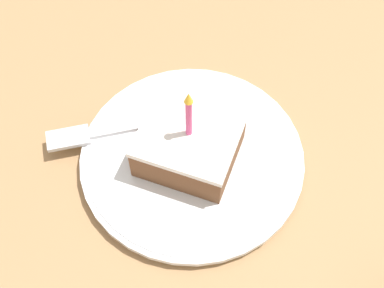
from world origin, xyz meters
TOP-DOWN VIEW (x-y plane):
  - ground_plane at (0.00, 0.00)m, footprint 2.40×2.40m
  - plate at (-0.01, -0.03)m, footprint 0.23×0.23m
  - cake_slice at (-0.01, -0.03)m, footprint 0.09×0.10m
  - fork at (-0.02, -0.11)m, footprint 0.12×0.17m

SIDE VIEW (x-z plane):
  - ground_plane at x=0.00m, z-range -0.04..0.00m
  - plate at x=-0.01m, z-range 0.00..0.02m
  - fork at x=-0.02m, z-range 0.02..0.02m
  - cake_slice at x=-0.01m, z-range -0.02..0.09m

